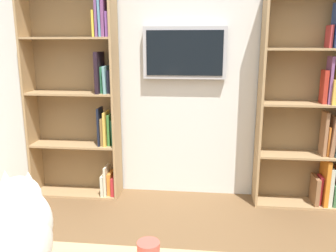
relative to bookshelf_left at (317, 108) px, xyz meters
name	(u,v)px	position (x,y,z in m)	size (l,w,h in m)	color
wall_back	(186,62)	(1.22, -0.17, 0.40)	(4.52, 0.06, 2.70)	silver
bookshelf_left	(317,108)	(0.00, 0.00, 0.00)	(0.84, 0.28, 1.98)	tan
bookshelf_right	(82,93)	(2.24, -0.01, 0.11)	(0.89, 0.28, 2.11)	tan
wall_mounted_tv	(185,53)	(1.23, -0.08, 0.49)	(0.79, 0.07, 0.49)	#B7B7BC
cat	(0,245)	(1.62, 2.44, 0.00)	(0.29, 0.58, 0.37)	white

